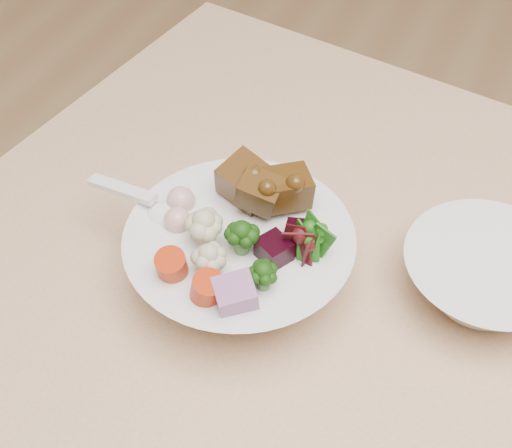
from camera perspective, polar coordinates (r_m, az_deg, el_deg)
name	(u,v)px	position (r m, az deg, el deg)	size (l,w,h in m)	color
food_bowl	(242,255)	(0.71, -1.14, -2.48)	(0.23, 0.23, 0.12)	white
soup_spoon	(155,208)	(0.73, -8.06, 1.28)	(0.12, 0.04, 0.02)	white
side_bowl	(484,278)	(0.74, 17.77, -4.12)	(0.17, 0.17, 0.06)	white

